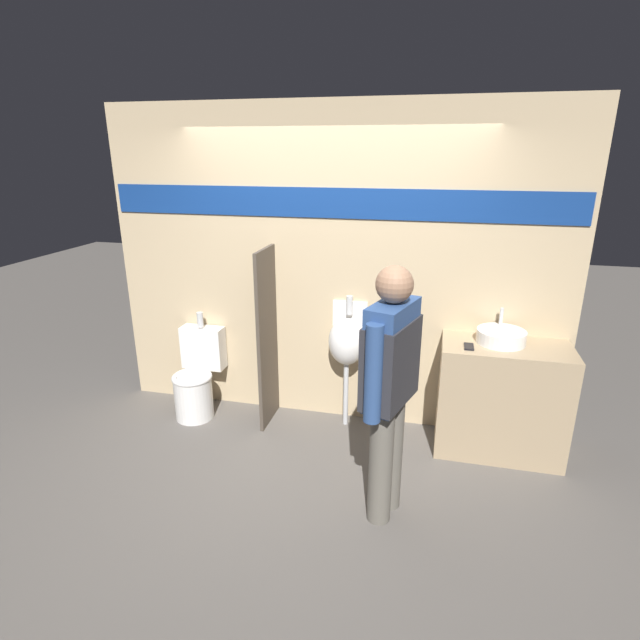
# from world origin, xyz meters

# --- Properties ---
(ground_plane) EXTENTS (16.00, 16.00, 0.00)m
(ground_plane) POSITION_xyz_m (0.00, 0.00, 0.00)
(ground_plane) COLOR #5B5651
(display_wall) EXTENTS (3.94, 0.07, 2.70)m
(display_wall) POSITION_xyz_m (0.00, 0.60, 1.36)
(display_wall) COLOR tan
(display_wall) RESTS_ON ground_plane
(sink_counter) EXTENTS (0.97, 0.51, 0.91)m
(sink_counter) POSITION_xyz_m (1.44, 0.31, 0.45)
(sink_counter) COLOR tan
(sink_counter) RESTS_ON ground_plane
(sink_basin) EXTENTS (0.37, 0.37, 0.24)m
(sink_basin) POSITION_xyz_m (1.39, 0.37, 0.96)
(sink_basin) COLOR white
(sink_basin) RESTS_ON sink_counter
(cell_phone) EXTENTS (0.07, 0.14, 0.01)m
(cell_phone) POSITION_xyz_m (1.15, 0.21, 0.92)
(cell_phone) COLOR black
(cell_phone) RESTS_ON sink_counter
(divider_near_counter) EXTENTS (0.03, 0.45, 1.56)m
(divider_near_counter) POSITION_xyz_m (-0.51, 0.35, 0.78)
(divider_near_counter) COLOR #4C4238
(divider_near_counter) RESTS_ON ground_plane
(urinal_near_counter) EXTENTS (0.31, 0.28, 1.16)m
(urinal_near_counter) POSITION_xyz_m (0.17, 0.44, 0.78)
(urinal_near_counter) COLOR silver
(urinal_near_counter) RESTS_ON ground_plane
(toilet) EXTENTS (0.39, 0.52, 0.93)m
(toilet) POSITION_xyz_m (-1.19, 0.31, 0.34)
(toilet) COLOR white
(toilet) RESTS_ON ground_plane
(person_in_vest) EXTENTS (0.34, 0.57, 1.70)m
(person_in_vest) POSITION_xyz_m (0.64, -0.64, 0.99)
(person_in_vest) COLOR #666056
(person_in_vest) RESTS_ON ground_plane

